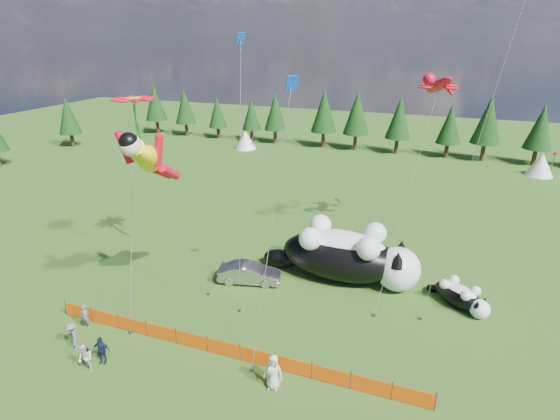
% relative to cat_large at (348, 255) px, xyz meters
% --- Properties ---
extents(ground, '(160.00, 160.00, 0.00)m').
position_rel_cat_large_xyz_m(ground, '(-4.60, -7.35, -1.97)').
color(ground, '#143A0A').
rests_on(ground, ground).
extents(safety_fence, '(22.06, 0.06, 1.10)m').
position_rel_cat_large_xyz_m(safety_fence, '(-4.60, -10.35, -1.47)').
color(safety_fence, '#262626').
rests_on(safety_fence, ground).
extents(tree_line, '(90.00, 4.00, 8.00)m').
position_rel_cat_large_xyz_m(tree_line, '(-4.60, 37.65, 2.03)').
color(tree_line, black).
rests_on(tree_line, ground).
extents(festival_tents, '(50.00, 3.20, 2.80)m').
position_rel_cat_large_xyz_m(festival_tents, '(6.40, 32.65, -0.57)').
color(festival_tents, white).
rests_on(festival_tents, ground).
extents(cat_large, '(11.48, 4.21, 4.15)m').
position_rel_cat_large_xyz_m(cat_large, '(0.00, 0.00, 0.00)').
color(cat_large, black).
rests_on(cat_large, ground).
extents(cat_small, '(3.91, 3.37, 1.66)m').
position_rel_cat_large_xyz_m(cat_small, '(7.63, -0.88, -1.18)').
color(cat_small, black).
rests_on(cat_small, ground).
extents(car, '(4.61, 2.48, 1.44)m').
position_rel_cat_large_xyz_m(car, '(-6.38, -2.82, -1.25)').
color(car, '#A6A6AA').
rests_on(car, ground).
extents(spectator_a, '(0.64, 0.48, 1.59)m').
position_rel_cat_large_xyz_m(spectator_a, '(-13.48, -10.95, -1.18)').
color(spectator_a, slate).
rests_on(spectator_a, ground).
extents(spectator_b, '(0.91, 0.65, 1.69)m').
position_rel_cat_large_xyz_m(spectator_b, '(-10.78, -13.85, -1.13)').
color(spectator_b, silver).
rests_on(spectator_b, ground).
extents(spectator_c, '(1.04, 0.68, 1.63)m').
position_rel_cat_large_xyz_m(spectator_c, '(-10.50, -13.02, -1.16)').
color(spectator_c, '#151C3B').
rests_on(spectator_c, ground).
extents(spectator_d, '(1.21, 1.10, 1.69)m').
position_rel_cat_large_xyz_m(spectator_d, '(-12.79, -12.66, -1.13)').
color(spectator_d, slate).
rests_on(spectator_d, ground).
extents(spectator_e, '(1.02, 0.72, 1.97)m').
position_rel_cat_large_xyz_m(spectator_e, '(-1.23, -11.57, -0.99)').
color(spectator_e, silver).
rests_on(spectator_e, ground).
extents(superhero_kite, '(5.91, 6.01, 12.35)m').
position_rel_cat_large_xyz_m(superhero_kite, '(-9.74, -8.10, 8.15)').
color(superhero_kite, yellow).
rests_on(superhero_kite, ground).
extents(gecko_kite, '(4.62, 13.52, 16.66)m').
position_rel_cat_large_xyz_m(gecko_kite, '(4.52, 6.50, 11.08)').
color(gecko_kite, red).
rests_on(gecko_kite, ground).
extents(flower_kite, '(4.68, 8.39, 14.39)m').
position_rel_cat_large_xyz_m(flower_kite, '(-13.59, -3.93, 10.46)').
color(flower_kite, red).
rests_on(flower_kite, ground).
extents(diamond_kite_a, '(1.77, 4.74, 17.05)m').
position_rel_cat_large_xyz_m(diamond_kite_a, '(-6.76, -2.28, 13.19)').
color(diamond_kite_a, blue).
rests_on(diamond_kite_a, ground).
extents(diamond_kite_c, '(1.34, 4.27, 15.19)m').
position_rel_cat_large_xyz_m(diamond_kite_c, '(-1.95, -7.27, 11.73)').
color(diamond_kite_c, blue).
rests_on(diamond_kite_c, ground).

